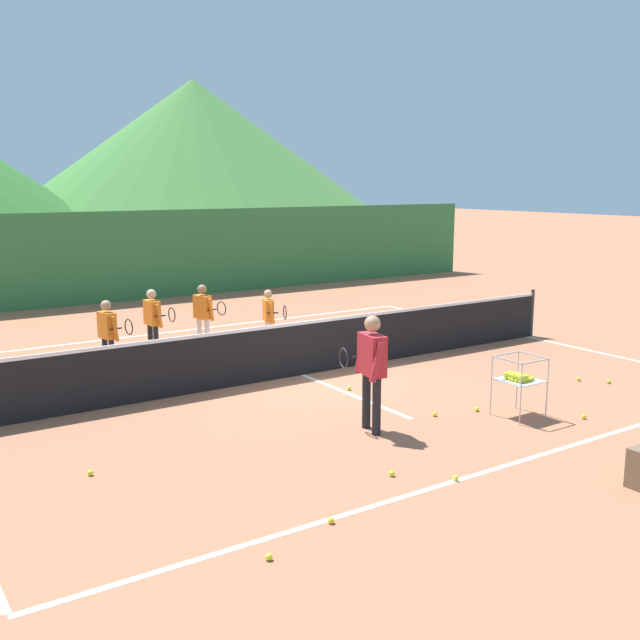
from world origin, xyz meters
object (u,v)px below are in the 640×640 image
at_px(student_0, 108,330).
at_px(student_1, 153,317).
at_px(tennis_net, 302,348).
at_px(tennis_ball_5, 435,414).
at_px(ball_cart, 519,378).
at_px(tennis_ball_4, 455,478).
at_px(instructor, 371,362).
at_px(tennis_ball_0, 584,417).
at_px(tennis_ball_8, 477,409).
at_px(tennis_ball_9, 349,388).
at_px(tennis_ball_10, 392,474).
at_px(tennis_ball_6, 90,473).
at_px(tennis_ball_7, 269,557).
at_px(tennis_ball_1, 331,520).
at_px(tennis_ball_3, 579,379).
at_px(student_3, 269,314).
at_px(tennis_ball_2, 609,382).
at_px(student_2, 203,311).

xyz_separation_m(student_0, student_1, (1.10, 0.69, 0.01)).
xyz_separation_m(tennis_net, tennis_ball_5, (0.36, -3.08, -0.47)).
distance_m(ball_cart, tennis_ball_4, 2.77).
relative_size(instructor, tennis_ball_0, 23.92).
xyz_separation_m(tennis_ball_8, tennis_ball_9, (-0.93, 1.99, 0.00)).
xyz_separation_m(instructor, tennis_ball_10, (-0.76, -1.41, -0.94)).
bearing_deg(tennis_ball_4, tennis_ball_6, 144.20).
bearing_deg(student_0, tennis_ball_0, -51.96).
bearing_deg(instructor, tennis_ball_7, -141.91).
xyz_separation_m(ball_cart, tennis_ball_1, (-4.22, -1.31, -0.56)).
bearing_deg(tennis_ball_3, student_1, 134.51).
xyz_separation_m(student_0, tennis_ball_10, (1.26, -6.40, -0.78)).
height_order(tennis_ball_7, tennis_ball_8, same).
distance_m(instructor, tennis_ball_10, 1.86).
distance_m(tennis_net, tennis_ball_10, 4.76).
bearing_deg(student_1, instructor, -80.69).
height_order(tennis_net, tennis_ball_1, tennis_net).
distance_m(student_3, tennis_ball_2, 6.50).
bearing_deg(tennis_ball_1, tennis_ball_3, 17.28).
xyz_separation_m(student_2, tennis_ball_5, (1.01, -5.79, -0.79)).
height_order(tennis_ball_5, tennis_ball_8, same).
distance_m(instructor, tennis_ball_4, 2.15).
xyz_separation_m(student_3, tennis_ball_10, (-2.03, -6.43, -0.73)).
xyz_separation_m(student_1, student_2, (1.10, 0.09, -0.00)).
bearing_deg(tennis_ball_2, tennis_ball_9, 151.51).
distance_m(tennis_net, tennis_ball_0, 4.87).
bearing_deg(tennis_ball_7, ball_cart, 17.36).
distance_m(ball_cart, tennis_ball_1, 4.46).
bearing_deg(tennis_net, student_0, 145.78).
bearing_deg(tennis_net, tennis_ball_6, -151.25).
bearing_deg(tennis_ball_2, tennis_ball_3, 125.99).
distance_m(tennis_net, student_2, 2.81).
xyz_separation_m(student_0, tennis_ball_8, (3.90, -5.18, -0.78)).
distance_m(tennis_ball_1, tennis_ball_4, 1.81).
relative_size(student_2, tennis_ball_6, 20.04).
bearing_deg(tennis_ball_5, tennis_ball_1, -148.34).
xyz_separation_m(ball_cart, tennis_ball_3, (2.42, 0.76, -0.56)).
bearing_deg(tennis_ball_8, student_1, 115.51).
height_order(student_3, tennis_ball_3, student_3).
bearing_deg(tennis_ball_8, student_0, 126.96).
relative_size(student_2, tennis_ball_9, 20.04).
height_order(tennis_ball_1, tennis_ball_2, same).
distance_m(tennis_net, ball_cart, 4.00).
distance_m(instructor, tennis_ball_3, 4.69).
height_order(tennis_net, tennis_ball_3, tennis_net).
bearing_deg(tennis_ball_9, student_0, 132.96).
bearing_deg(tennis_net, tennis_ball_10, -109.49).
distance_m(tennis_ball_2, tennis_ball_10, 5.75).
relative_size(student_3, ball_cart, 1.41).
bearing_deg(student_2, tennis_ball_5, -80.11).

